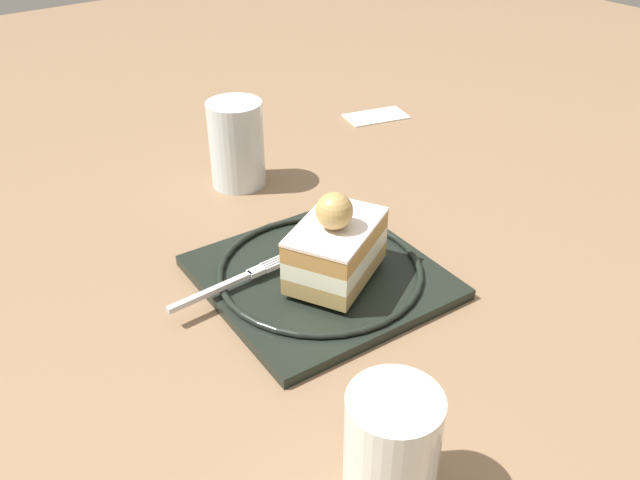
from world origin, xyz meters
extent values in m
plane|color=#89694C|center=(0.00, 0.00, 0.00)|extent=(2.40, 2.40, 0.00)
cube|color=black|center=(0.03, 0.01, 0.01)|extent=(0.22, 0.22, 0.01)
torus|color=black|center=(0.03, 0.01, 0.01)|extent=(0.21, 0.21, 0.01)
cube|color=tan|center=(0.02, 0.03, 0.02)|extent=(0.11, 0.10, 0.02)
cube|color=white|center=(0.02, 0.03, 0.04)|extent=(0.11, 0.10, 0.02)
cube|color=tan|center=(0.02, 0.03, 0.06)|extent=(0.11, 0.10, 0.02)
cube|color=white|center=(0.02, 0.03, 0.07)|extent=(0.11, 0.10, 0.00)
sphere|color=tan|center=(0.03, 0.03, 0.09)|extent=(0.03, 0.03, 0.03)
cube|color=silver|center=(0.13, -0.01, 0.02)|extent=(0.08, 0.01, 0.00)
cube|color=silver|center=(0.08, -0.01, 0.02)|extent=(0.02, 0.01, 0.00)
cube|color=silver|center=(0.06, -0.01, 0.02)|extent=(0.03, 0.00, 0.00)
cube|color=silver|center=(0.06, -0.01, 0.02)|extent=(0.03, 0.00, 0.00)
cube|color=silver|center=(0.06, -0.02, 0.02)|extent=(0.03, 0.00, 0.00)
cube|color=silver|center=(0.06, -0.02, 0.02)|extent=(0.03, 0.00, 0.00)
cylinder|color=white|center=(0.14, 0.22, 0.04)|extent=(0.06, 0.06, 0.09)
cylinder|color=black|center=(0.14, 0.22, 0.03)|extent=(0.05, 0.05, 0.06)
cylinder|color=silver|center=(-0.02, -0.20, 0.05)|extent=(0.06, 0.06, 0.10)
cylinder|color=silver|center=(-0.02, -0.20, 0.02)|extent=(0.06, 0.06, 0.04)
cube|color=silver|center=(-0.28, -0.26, 0.00)|extent=(0.10, 0.07, 0.00)
camera|label=1|loc=(0.34, 0.41, 0.37)|focal=36.99mm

